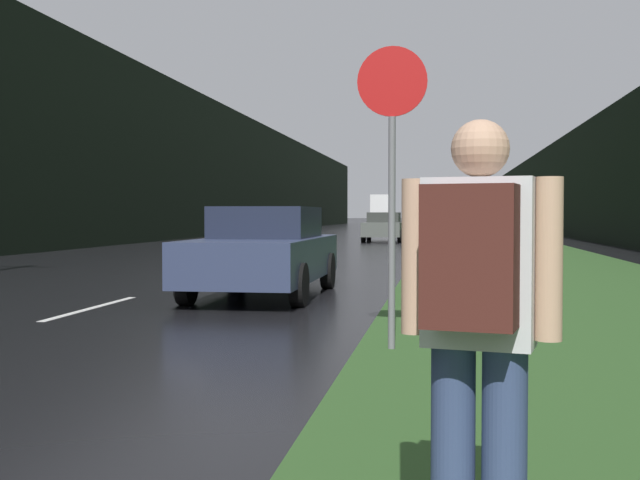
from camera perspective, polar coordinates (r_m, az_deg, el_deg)
grass_verge at (r=38.59m, az=11.94°, el=-0.19°), size 6.00×240.00×0.02m
lane_stripe_c at (r=11.96m, az=-15.87°, el=-4.66°), size 0.12×3.00×0.01m
lane_stripe_d at (r=18.53m, az=-6.81°, el=-2.32°), size 0.12×3.00×0.01m
treeline_far_side at (r=50.88m, az=-8.54°, el=5.07°), size 2.00×140.00×8.47m
treeline_near_side at (r=49.22m, az=18.31°, el=3.72°), size 2.00×140.00×6.09m
stop_sign at (r=7.88m, az=5.14°, el=5.34°), size 0.68×0.07×2.98m
hitchhiker_with_backpack at (r=2.97m, az=11.14°, el=-5.38°), size 0.58×0.47×1.69m
car_passing_near at (r=13.22m, az=-3.95°, el=-0.79°), size 1.90×4.71×1.47m
car_passing_far at (r=39.78m, az=4.56°, el=0.93°), size 1.93×4.64×1.44m
delivery_truck at (r=94.81m, az=4.50°, el=2.15°), size 2.59×7.37×3.62m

